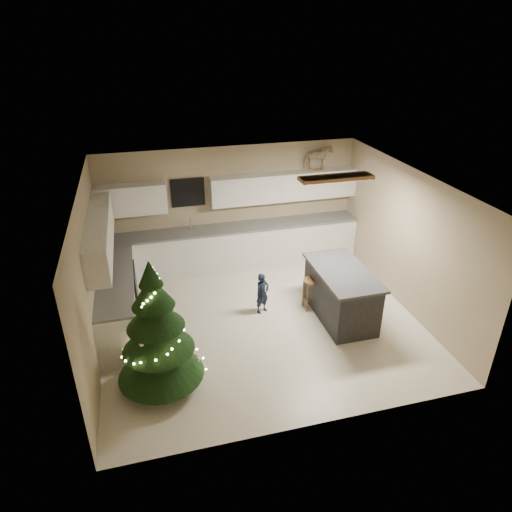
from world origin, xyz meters
name	(u,v)px	position (x,y,z in m)	size (l,w,h in m)	color
ground_plane	(261,321)	(0.00, 0.00, 0.00)	(5.50, 5.50, 0.00)	beige
room_shell	(263,233)	(0.02, 0.00, 1.75)	(5.52, 5.02, 2.61)	tan
cabinetry	(196,250)	(-0.91, 1.65, 0.76)	(5.50, 3.20, 2.00)	white
island	(341,293)	(1.43, -0.21, 0.48)	(0.90, 1.70, 0.95)	black
bar_stool	(312,287)	(1.02, 0.19, 0.45)	(0.32, 0.32, 0.60)	#8F5F30
christmas_tree	(157,337)	(-1.85, -1.18, 0.85)	(1.30, 1.26, 2.08)	#3F2816
toddler	(262,293)	(0.10, 0.29, 0.39)	(0.29, 0.19, 0.79)	black
rocking_horse	(318,158)	(1.89, 2.33, 2.27)	(0.62, 0.32, 0.52)	#8F5F30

